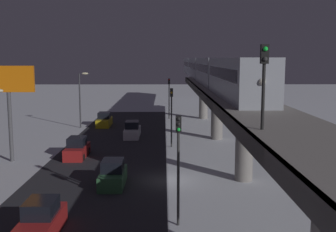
# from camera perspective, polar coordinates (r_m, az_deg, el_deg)

# --- Properties ---
(ground_plane) EXTENTS (240.00, 240.00, 0.00)m
(ground_plane) POSITION_cam_1_polar(r_m,az_deg,el_deg) (32.96, -0.06, -8.89)
(ground_plane) COLOR silver
(avenue_asphalt) EXTENTS (11.00, 83.75, 0.01)m
(avenue_asphalt) POSITION_cam_1_polar(r_m,az_deg,el_deg) (33.37, -9.78, -8.79)
(avenue_asphalt) COLOR #28282D
(avenue_asphalt) RESTS_ON ground_plane
(elevated_railway) EXTENTS (5.00, 83.75, 6.22)m
(elevated_railway) POSITION_cam_1_polar(r_m,az_deg,el_deg) (32.40, 10.47, 0.49)
(elevated_railway) COLOR gray
(elevated_railway) RESTS_ON ground_plane
(subway_train) EXTENTS (2.94, 74.07, 3.40)m
(subway_train) POSITION_cam_1_polar(r_m,az_deg,el_deg) (63.57, 5.15, 6.56)
(subway_train) COLOR #999EA8
(subway_train) RESTS_ON elevated_railway
(rail_signal) EXTENTS (0.36, 0.41, 4.00)m
(rail_signal) POSITION_cam_1_polar(r_m,az_deg,el_deg) (19.77, 13.15, 5.97)
(rail_signal) COLOR black
(rail_signal) RESTS_ON elevated_railway
(sedan_red) EXTENTS (1.91, 4.55, 1.97)m
(sedan_red) POSITION_cam_1_polar(r_m,az_deg,el_deg) (41.23, -12.47, -4.50)
(sedan_red) COLOR #A51E1E
(sedan_red) RESTS_ON ground_plane
(sedan_yellow) EXTENTS (1.80, 4.65, 1.97)m
(sedan_yellow) POSITION_cam_1_polar(r_m,az_deg,el_deg) (59.15, -8.81, -0.62)
(sedan_yellow) COLOR gold
(sedan_yellow) RESTS_ON ground_plane
(sedan_white) EXTENTS (1.80, 4.73, 1.97)m
(sedan_white) POSITION_cam_1_polar(r_m,az_deg,el_deg) (50.58, -4.97, -2.02)
(sedan_white) COLOR silver
(sedan_white) RESTS_ON ground_plane
(sedan_green) EXTENTS (1.80, 4.27, 1.97)m
(sedan_green) POSITION_cam_1_polar(r_m,az_deg,el_deg) (31.82, -7.64, -8.09)
(sedan_green) COLOR #2D6038
(sedan_green) RESTS_ON ground_plane
(sedan_red_2) EXTENTS (1.80, 4.35, 1.97)m
(sedan_red_2) POSITION_cam_1_polar(r_m,az_deg,el_deg) (24.16, -17.09, -13.68)
(sedan_red_2) COLOR #A51E1E
(sedan_red_2) RESTS_ON ground_plane
(traffic_light_near) EXTENTS (0.32, 0.44, 6.40)m
(traffic_light_near) POSITION_cam_1_polar(r_m,az_deg,el_deg) (23.34, 1.45, -5.33)
(traffic_light_near) COLOR #2D2D2D
(traffic_light_near) RESTS_ON ground_plane
(traffic_light_mid) EXTENTS (0.32, 0.44, 6.40)m
(traffic_light_mid) POSITION_cam_1_polar(r_m,az_deg,el_deg) (44.17, 0.49, 1.01)
(traffic_light_mid) COLOR #2D2D2D
(traffic_light_mid) RESTS_ON ground_plane
(traffic_light_far) EXTENTS (0.32, 0.44, 6.40)m
(traffic_light_far) POSITION_cam_1_polar(r_m,az_deg,el_deg) (65.21, 0.15, 3.28)
(traffic_light_far) COLOR #2D2D2D
(traffic_light_far) RESTS_ON ground_plane
(commercial_billboard) EXTENTS (4.80, 0.36, 8.90)m
(commercial_billboard) POSITION_cam_1_polar(r_m,az_deg,el_deg) (40.46, -21.23, 3.57)
(commercial_billboard) COLOR #4C4C51
(commercial_billboard) RESTS_ON ground_plane
(street_lamp_far) EXTENTS (1.35, 0.44, 7.65)m
(street_lamp_far) POSITION_cam_1_polar(r_m,az_deg,el_deg) (57.86, -11.91, 3.11)
(street_lamp_far) COLOR #38383D
(street_lamp_far) RESTS_ON ground_plane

